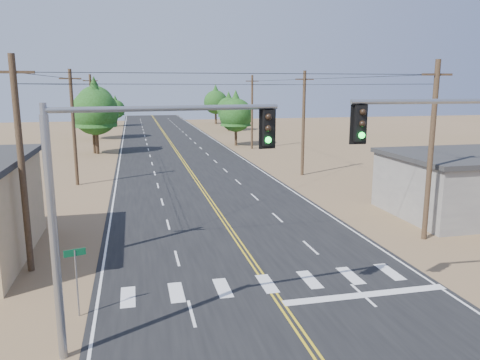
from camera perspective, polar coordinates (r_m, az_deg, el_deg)
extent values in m
cube|color=black|center=(41.87, -5.06, -0.46)|extent=(15.00, 200.00, 0.02)
cylinder|color=#4C3826|center=(23.44, -25.07, 1.47)|extent=(0.30, 0.30, 10.00)
cube|color=#4C3826|center=(23.16, -25.96, 11.75)|extent=(1.80, 0.12, 0.12)
cylinder|color=#4C3826|center=(43.05, -19.62, 5.97)|extent=(0.30, 0.30, 10.00)
cube|color=#4C3826|center=(42.90, -20.00, 11.55)|extent=(1.80, 0.12, 0.12)
cylinder|color=#4C3826|center=(62.91, -17.57, 7.63)|extent=(0.30, 0.30, 10.00)
cube|color=#4C3826|center=(62.81, -17.80, 11.45)|extent=(1.80, 0.12, 0.12)
cylinder|color=#4C3826|center=(27.91, 22.24, 3.14)|extent=(0.30, 0.30, 10.00)
cube|color=#4C3826|center=(27.68, 22.90, 11.76)|extent=(1.80, 0.12, 0.12)
cylinder|color=#4C3826|center=(45.64, 7.73, 6.80)|extent=(0.30, 0.30, 10.00)
cube|color=#4C3826|center=(45.50, 7.88, 12.08)|extent=(1.80, 0.12, 0.12)
cylinder|color=#4C3826|center=(64.71, 1.48, 8.24)|extent=(0.30, 0.30, 10.00)
cube|color=#4C3826|center=(64.61, 1.50, 11.96)|extent=(1.80, 0.12, 0.12)
cylinder|color=gray|center=(15.56, -21.71, -7.07)|extent=(0.27, 0.27, 7.81)
cylinder|color=gray|center=(14.84, -22.83, 7.40)|extent=(0.20, 0.20, 0.67)
cylinder|color=gray|center=(15.13, -8.56, 8.64)|extent=(7.38, 1.10, 0.18)
cube|color=black|center=(16.19, 3.37, 6.35)|extent=(0.43, 0.38, 1.23)
sphere|color=black|center=(15.96, 3.50, 7.68)|extent=(0.22, 0.22, 0.22)
sphere|color=black|center=(15.99, 3.49, 6.29)|extent=(0.22, 0.22, 0.22)
sphere|color=#0CE533|center=(16.03, 3.47, 4.90)|extent=(0.22, 0.22, 0.22)
cylinder|color=gray|center=(18.40, 23.47, 8.79)|extent=(6.94, 0.51, 0.18)
cube|color=black|center=(16.92, 14.35, 6.71)|extent=(0.41, 0.36, 1.25)
sphere|color=black|center=(16.72, 14.76, 8.00)|extent=(0.23, 0.23, 0.23)
sphere|color=black|center=(16.75, 14.70, 6.64)|extent=(0.23, 0.23, 0.23)
sphere|color=#0CE533|center=(16.78, 14.63, 5.29)|extent=(0.23, 0.23, 0.23)
cylinder|color=gray|center=(19.01, -19.26, -11.81)|extent=(0.06, 0.06, 2.65)
cube|color=#0C562F|center=(18.57, -19.51, -8.35)|extent=(0.77, 0.25, 0.27)
cylinder|color=#3F2D1E|center=(62.71, -17.05, 4.65)|extent=(0.48, 0.48, 3.48)
cone|color=#1C3F12|center=(62.36, -17.31, 9.06)|extent=(5.41, 5.41, 6.19)
sphere|color=#1C3F12|center=(62.41, -17.24, 7.91)|extent=(5.80, 5.80, 5.80)
cylinder|color=#3F2D1E|center=(80.08, -17.06, 6.08)|extent=(0.45, 0.45, 3.63)
cone|color=#1C3F12|center=(79.81, -17.28, 9.68)|extent=(5.65, 5.65, 6.45)
sphere|color=#1C3F12|center=(79.85, -17.22, 8.74)|extent=(6.05, 6.05, 6.05)
cylinder|color=#3F2D1E|center=(104.68, -14.86, 7.01)|extent=(0.46, 0.46, 2.38)
cone|color=#1C3F12|center=(104.50, -14.95, 8.82)|extent=(3.70, 3.70, 4.23)
sphere|color=#1C3F12|center=(104.54, -14.93, 8.34)|extent=(3.97, 3.97, 3.97)
cylinder|color=#3F2D1E|center=(68.39, -0.51, 5.43)|extent=(0.39, 0.39, 2.89)
cone|color=#1C3F12|center=(68.08, -0.52, 8.79)|extent=(4.49, 4.49, 5.13)
sphere|color=#1C3F12|center=(68.14, -0.51, 7.91)|extent=(4.81, 4.81, 4.81)
cylinder|color=#3F2D1E|center=(91.04, -1.38, 6.88)|extent=(0.43, 0.43, 2.72)
cone|color=#1C3F12|center=(90.82, -1.39, 9.26)|extent=(4.23, 4.23, 4.84)
sphere|color=#1C3F12|center=(90.86, -1.39, 8.64)|extent=(4.53, 4.53, 4.53)
cylinder|color=#3F2D1E|center=(107.52, -2.97, 7.70)|extent=(0.48, 0.48, 3.21)
cone|color=#1C3F12|center=(107.32, -2.99, 10.07)|extent=(4.99, 4.99, 5.70)
sphere|color=#1C3F12|center=(107.36, -2.99, 9.46)|extent=(5.34, 5.34, 5.34)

